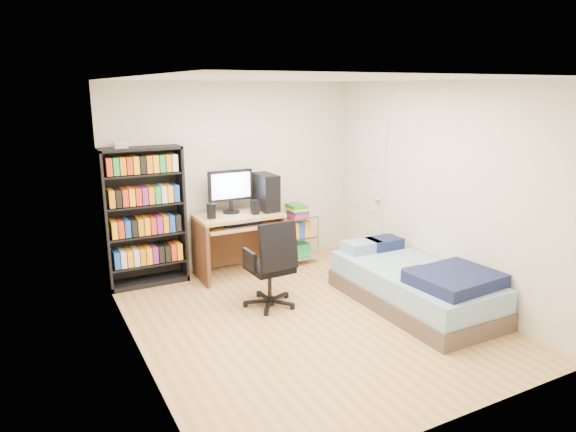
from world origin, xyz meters
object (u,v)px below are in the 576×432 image
media_shelf (144,216)px  bed (415,285)px  computer_desk (245,218)px  office_chair (271,279)px

media_shelf → bed: (2.50, -2.11, -0.64)m
media_shelf → computer_desk: (1.26, -0.17, -0.14)m
computer_desk → bed: (1.24, -1.94, -0.50)m
media_shelf → office_chair: media_shelf is taller
computer_desk → bed: computer_desk is taller
office_chair → bed: 1.62m
media_shelf → computer_desk: bearing=-7.9°
computer_desk → bed: size_ratio=0.69×
media_shelf → office_chair: bearing=-51.7°
office_chair → bed: office_chair is taller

